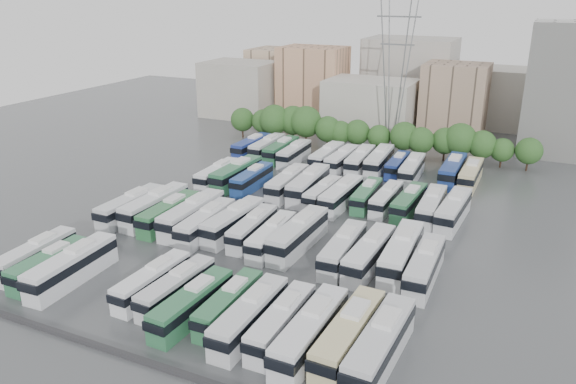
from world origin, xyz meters
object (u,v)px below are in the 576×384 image
at_px(bus_r1_s10, 343,249).
at_px(bus_r2_s1, 218,174).
at_px(bus_r2_s6, 308,184).
at_px(bus_r3_s3, 294,153).
at_px(bus_r0_s8, 229,303).
at_px(bus_r2_s12, 431,206).
at_px(bus_r1_s13, 425,266).
at_px(bus_r2_s3, 252,179).
at_px(bus_r3_s10, 412,169).
at_px(apartment_tower, 564,90).
at_px(bus_r1_s8, 298,234).
at_px(bus_r2_s2, 236,174).
at_px(bus_r2_s9, 367,195).
at_px(bus_r0_s9, 250,316).
at_px(bus_r0_s0, 36,255).
at_px(bus_r0_s5, 152,281).
at_px(bus_r0_s1, 49,264).
at_px(bus_r2_s5, 287,183).
at_px(bus_r3_s9, 397,165).
at_px(bus_r1_s6, 252,228).
at_px(bus_r0_s13, 380,345).
at_px(bus_r3_s1, 267,147).
at_px(bus_r0_s7, 192,304).
at_px(bus_r3_s0, 252,146).
at_px(bus_r0_s11, 310,331).
at_px(bus_r1_s11, 369,254).
at_px(bus_r1_s7, 272,236).
at_px(bus_r2_s13, 453,210).
at_px(bus_r2_s7, 323,193).
at_px(bus_r3_s8, 379,161).
at_px(bus_r1_s1, 155,206).
at_px(bus_r3_s2, 281,150).
at_px(bus_r3_s13, 471,174).
at_px(bus_r0_s6, 176,287).
at_px(bus_r3_s6, 342,159).
at_px(bus_r1_s0, 131,206).
at_px(bus_r2_s10, 386,199).
at_px(electricity_pylon, 396,57).
at_px(bus_r1_s4, 206,223).
at_px(bus_r2_s8, 341,195).
at_px(bus_r1_s5, 234,221).
at_px(bus_r2_s11, 409,202).

height_order(bus_r1_s10, bus_r2_s1, bus_r1_s10).
xyz_separation_m(bus_r2_s6, bus_r3_s3, (-9.90, 16.16, -0.24)).
height_order(bus_r0_s8, bus_r2_s12, bus_r2_s12).
xyz_separation_m(bus_r1_s13, bus_r2_s1, (-39.64, 18.95, -0.11)).
height_order(bus_r2_s3, bus_r3_s10, bus_r3_s10).
height_order(apartment_tower, bus_r1_s8, apartment_tower).
bearing_deg(bus_r2_s2, bus_r2_s9, 2.04).
height_order(bus_r0_s9, bus_r3_s10, bus_r0_s9).
xyz_separation_m(bus_r0_s0, bus_r1_s10, (32.99, 17.02, 0.11)).
bearing_deg(bus_r0_s5, bus_r0_s1, -170.33).
bearing_deg(bus_r0_s5, bus_r2_s5, 92.06).
bearing_deg(bus_r2_s5, bus_r2_s3, 178.62).
relative_size(bus_r2_s2, bus_r3_s9, 1.22).
bearing_deg(bus_r1_s6, bus_r0_s5, -103.10).
bearing_deg(bus_r0_s13, bus_r3_s1, 127.81).
relative_size(bus_r0_s7, bus_r2_s6, 0.87).
height_order(bus_r0_s9, bus_r3_s0, bus_r0_s9).
relative_size(bus_r0_s11, bus_r1_s11, 1.02).
relative_size(bus_r0_s8, bus_r2_s2, 0.83).
relative_size(bus_r1_s7, bus_r2_s13, 0.90).
relative_size(bus_r2_s7, bus_r3_s8, 0.83).
xyz_separation_m(bus_r1_s6, bus_r2_s7, (3.41, 16.80, -0.08)).
xyz_separation_m(bus_r1_s1, bus_r1_s10, (29.71, -1.60, -0.14)).
bearing_deg(bus_r3_s2, bus_r2_s13, -27.67).
height_order(bus_r2_s7, bus_r2_s12, bus_r2_s12).
bearing_deg(bus_r3_s13, bus_r0_s6, -113.38).
xyz_separation_m(bus_r3_s6, bus_r3_s8, (6.59, 1.72, 0.14)).
xyz_separation_m(bus_r1_s0, bus_r2_s2, (6.51, 19.52, 0.10)).
xyz_separation_m(bus_r0_s7, bus_r2_s2, (-16.84, 38.07, 0.23)).
bearing_deg(bus_r1_s10, apartment_tower, 68.61).
distance_m(apartment_tower, bus_r1_s10, 69.40).
bearing_deg(bus_r3_s10, bus_r2_s6, -132.53).
distance_m(bus_r2_s7, bus_r2_s10, 9.90).
height_order(bus_r0_s5, bus_r0_s9, bus_r0_s9).
distance_m(bus_r1_s11, bus_r3_s0, 51.78).
bearing_deg(bus_r1_s0, bus_r0_s0, -89.30).
bearing_deg(bus_r2_s6, electricity_pylon, 81.76).
height_order(bus_r1_s4, bus_r2_s3, bus_r1_s4).
relative_size(bus_r0_s9, bus_r2_s9, 1.12).
height_order(bus_r2_s1, bus_r2_s8, bus_r2_s8).
bearing_deg(bus_r0_s13, bus_r3_s13, 92.00).
xyz_separation_m(bus_r1_s5, bus_r2_s6, (3.41, 18.04, 0.12)).
bearing_deg(bus_r2_s13, bus_r1_s13, -87.34).
bearing_deg(electricity_pylon, bus_r1_s13, -71.07).
distance_m(bus_r2_s11, bus_r2_s13, 6.73).
bearing_deg(apartment_tower, bus_r3_s0, -153.46).
bearing_deg(bus_r1_s4, bus_r0_s5, -80.48).
relative_size(bus_r0_s13, bus_r2_s2, 1.00).
relative_size(bus_r1_s11, bus_r2_s2, 0.95).
height_order(bus_r0_s7, bus_r2_s9, bus_r0_s7).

